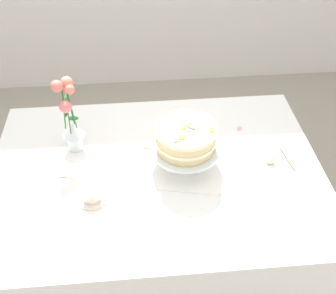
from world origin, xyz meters
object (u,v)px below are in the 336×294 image
object	(u,v)px
flower_vase	(71,121)
fallen_rose	(272,159)
dining_table	(158,190)
teacup	(92,195)
cake_stand	(185,150)
layer_cake	(186,137)

from	to	relation	value
flower_vase	fallen_rose	world-z (taller)	flower_vase
dining_table	fallen_rose	xyz separation A→B (m)	(0.49, 0.03, 0.11)
dining_table	teacup	xyz separation A→B (m)	(-0.26, -0.11, 0.12)
teacup	fallen_rose	xyz separation A→B (m)	(0.75, 0.14, -0.01)
dining_table	flower_vase	size ratio (longest dim) A/B	3.99
cake_stand	fallen_rose	distance (m)	0.38
layer_cake	dining_table	bearing A→B (deg)	-157.09
layer_cake	flower_vase	world-z (taller)	flower_vase
fallen_rose	layer_cake	bearing A→B (deg)	176.62
teacup	cake_stand	bearing A→B (deg)	23.17
layer_cake	flower_vase	size ratio (longest dim) A/B	0.71
layer_cake	fallen_rose	xyz separation A→B (m)	(0.37, -0.02, -0.13)
flower_vase	layer_cake	bearing A→B (deg)	-17.91
layer_cake	teacup	distance (m)	0.43
cake_stand	fallen_rose	xyz separation A→B (m)	(0.37, -0.02, -0.06)
dining_table	cake_stand	bearing A→B (deg)	22.96
cake_stand	layer_cake	xyz separation A→B (m)	(0.00, -0.00, 0.07)
cake_stand	flower_vase	distance (m)	0.50
fallen_rose	flower_vase	bearing A→B (deg)	168.30
layer_cake	teacup	bearing A→B (deg)	-156.85
cake_stand	flower_vase	world-z (taller)	flower_vase
flower_vase	cake_stand	bearing A→B (deg)	-17.90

